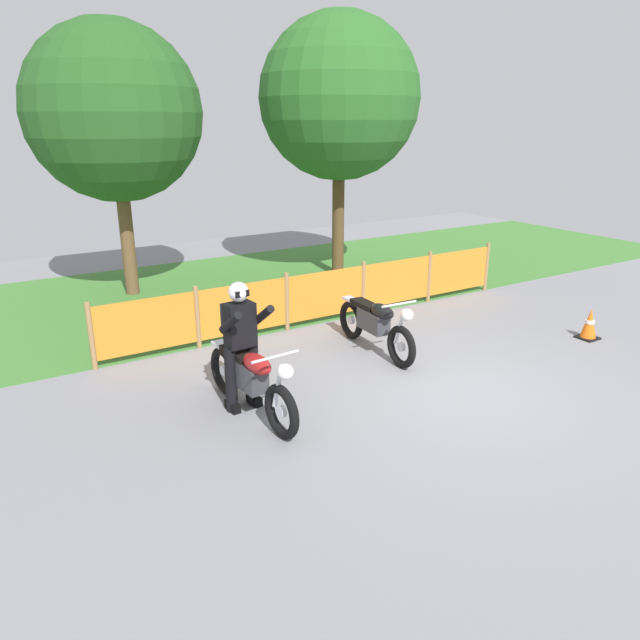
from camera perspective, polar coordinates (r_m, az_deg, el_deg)
name	(u,v)px	position (r m, az deg, el deg)	size (l,w,h in m)	color
ground	(456,390)	(8.50, 13.00, -6.59)	(24.00, 24.00, 0.02)	gray
grass_verge	(254,285)	(13.50, -6.35, 3.40)	(24.00, 6.10, 0.01)	#427A33
barrier_fence	(326,294)	(10.78, 0.62, 2.51)	(8.32, 0.08, 1.05)	#997547
tree_leftmost	(114,113)	(12.88, -19.25, 18.31)	(3.45, 3.45, 5.41)	brown
tree_near_left	(339,98)	(13.89, 1.88, 20.58)	(3.56, 3.56, 5.79)	brown
motorcycle_lead	(251,379)	(7.47, -6.68, -5.64)	(0.63, 2.13, 1.01)	black
motorcycle_trailing	(375,324)	(9.43, 5.37, -0.37)	(0.61, 2.09, 0.99)	black
rider_lead	(240,339)	(7.48, -7.70, -1.81)	(0.57, 0.70, 1.69)	black
traffic_cone	(589,324)	(11.05, 24.55, -0.36)	(0.32, 0.32, 0.53)	black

